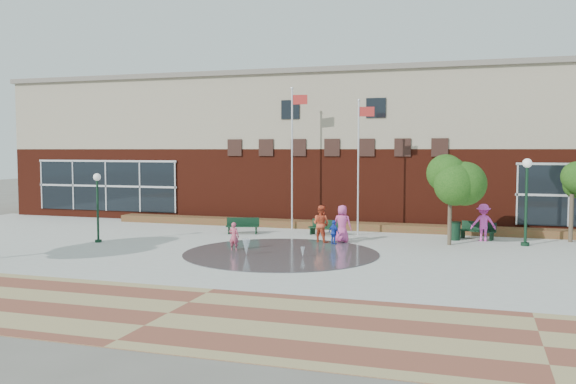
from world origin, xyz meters
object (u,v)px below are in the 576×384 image
(flagpole_right, at_px, (359,160))
(child_splash, at_px, (234,237))
(bench_left, at_px, (243,229))
(flagpole_left, at_px, (293,151))
(trash_can, at_px, (455,231))

(flagpole_right, xyz_separation_m, child_splash, (-4.33, -6.51, -3.31))
(child_splash, bearing_deg, flagpole_right, -122.15)
(flagpole_right, height_order, bench_left, flagpole_right)
(bench_left, distance_m, child_splash, 5.34)
(flagpole_right, distance_m, child_splash, 8.49)
(flagpole_left, xyz_separation_m, child_splash, (-0.38, -7.69, -3.77))
(flagpole_right, relative_size, trash_can, 7.61)
(flagpole_left, relative_size, trash_can, 8.51)
(flagpole_right, bearing_deg, bench_left, -177.88)
(flagpole_left, height_order, child_splash, flagpole_left)
(flagpole_left, bearing_deg, child_splash, -100.24)
(bench_left, bearing_deg, child_splash, -87.07)
(trash_can, bearing_deg, bench_left, -174.35)
(flagpole_left, relative_size, flagpole_right, 1.12)
(flagpole_right, relative_size, child_splash, 5.53)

